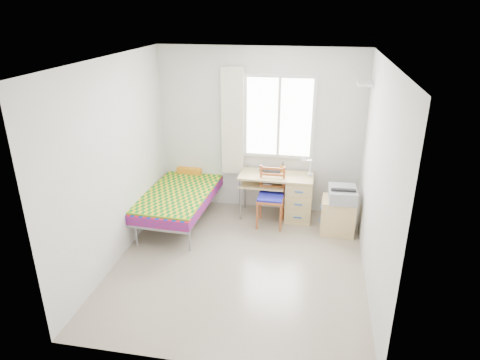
% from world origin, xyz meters
% --- Properties ---
extents(floor, '(3.50, 3.50, 0.00)m').
position_xyz_m(floor, '(0.00, 0.00, 0.00)').
color(floor, '#BCAD93').
rests_on(floor, ground).
extents(ceiling, '(3.50, 3.50, 0.00)m').
position_xyz_m(ceiling, '(0.00, 0.00, 2.60)').
color(ceiling, white).
rests_on(ceiling, wall_back).
extents(wall_back, '(3.20, 0.00, 3.20)m').
position_xyz_m(wall_back, '(0.00, 1.75, 1.30)').
color(wall_back, silver).
rests_on(wall_back, ground).
extents(wall_left, '(0.00, 3.50, 3.50)m').
position_xyz_m(wall_left, '(-1.60, 0.00, 1.30)').
color(wall_left, silver).
rests_on(wall_left, ground).
extents(wall_right, '(0.00, 3.50, 3.50)m').
position_xyz_m(wall_right, '(1.60, 0.00, 1.30)').
color(wall_right, silver).
rests_on(wall_right, ground).
extents(window, '(1.10, 0.04, 1.30)m').
position_xyz_m(window, '(0.30, 1.73, 1.55)').
color(window, white).
rests_on(window, wall_back).
extents(curtain, '(0.35, 0.05, 1.70)m').
position_xyz_m(curtain, '(-0.42, 1.68, 1.45)').
color(curtain, white).
rests_on(curtain, wall_back).
extents(floating_shelf, '(0.20, 0.32, 0.03)m').
position_xyz_m(floating_shelf, '(1.49, 1.40, 2.15)').
color(floating_shelf, white).
rests_on(floating_shelf, wall_right).
extents(bed, '(1.06, 2.10, 0.89)m').
position_xyz_m(bed, '(-1.12, 1.18, 0.43)').
color(bed, gray).
rests_on(bed, floor).
extents(desk, '(1.15, 0.54, 0.71)m').
position_xyz_m(desk, '(0.61, 1.43, 0.39)').
color(desk, tan).
rests_on(desk, floor).
extents(chair, '(0.39, 0.39, 0.91)m').
position_xyz_m(chair, '(0.28, 1.18, 0.51)').
color(chair, '#92431C').
rests_on(chair, floor).
extents(cabinet, '(0.50, 0.44, 0.53)m').
position_xyz_m(cabinet, '(1.28, 1.09, 0.26)').
color(cabinet, tan).
rests_on(cabinet, floor).
extents(printer, '(0.41, 0.47, 0.19)m').
position_xyz_m(printer, '(1.31, 1.08, 0.63)').
color(printer, '#A1A5A9').
rests_on(printer, cabinet).
extents(laptop, '(0.35, 0.25, 0.03)m').
position_xyz_m(laptop, '(0.20, 1.50, 0.73)').
color(laptop, black).
rests_on(laptop, desk).
extents(pen_cup, '(0.09, 0.09, 0.09)m').
position_xyz_m(pen_cup, '(0.39, 1.60, 0.76)').
color(pen_cup, orange).
rests_on(pen_cup, desk).
extents(task_lamp, '(0.21, 0.30, 0.35)m').
position_xyz_m(task_lamp, '(0.77, 1.41, 0.93)').
color(task_lamp, white).
rests_on(task_lamp, desk).
extents(book, '(0.16, 0.21, 0.02)m').
position_xyz_m(book, '(0.13, 1.41, 0.59)').
color(book, gray).
rests_on(book, desk).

